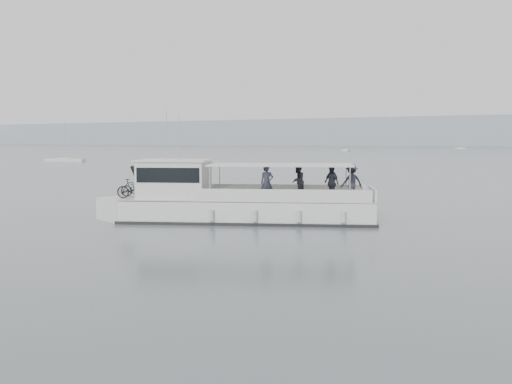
% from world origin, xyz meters
% --- Properties ---
extents(ground, '(1400.00, 1400.00, 0.00)m').
position_xyz_m(ground, '(0.00, 0.00, 0.00)').
color(ground, '#525D60').
rests_on(ground, ground).
extents(tour_boat, '(14.78, 8.47, 6.37)m').
position_xyz_m(tour_boat, '(0.54, -4.08, 1.04)').
color(tour_boat, white).
rests_on(tour_boat, ground).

